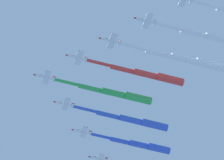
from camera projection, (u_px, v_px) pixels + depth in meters
The scene contains 6 objects.
jet_lead at pixel (115, 93), 225.39m from camera, with size 55.08×8.32×4.23m.
jet_port_inner at pixel (147, 74), 221.35m from camera, with size 54.51×8.28×4.25m.
jet_starboard_inner at pixel (132, 120), 235.02m from camera, with size 55.98×8.24×4.24m.
jet_port_mid at pixel (186, 59), 214.85m from camera, with size 57.28×8.36×4.34m.
jet_starboard_mid at pixel (139, 145), 241.77m from camera, with size 49.71×8.25×4.26m.
jet_port_outer at pixel (220, 39), 209.40m from camera, with size 55.47×8.83×4.36m.
Camera 1 is at (-33.97, -108.66, 13.17)m, focal length 79.61 mm.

